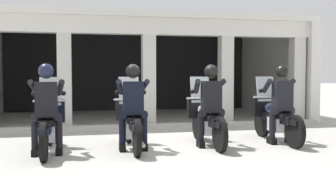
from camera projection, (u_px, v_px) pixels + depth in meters
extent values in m
plane|color=#A8A59E|center=(146.00, 125.00, 10.61)|extent=(80.00, 80.00, 0.00)
cube|color=black|center=(129.00, 73.00, 15.12)|extent=(9.71, 0.24, 2.88)
cube|color=silver|center=(148.00, 27.00, 10.36)|extent=(9.71, 0.36, 0.44)
cube|color=silver|center=(137.00, 26.00, 12.62)|extent=(9.71, 5.35, 0.16)
cube|color=silver|center=(272.00, 73.00, 13.67)|extent=(0.30, 5.35, 2.88)
cube|color=beige|center=(65.00, 81.00, 10.00)|extent=(0.35, 0.36, 2.44)
cube|color=beige|center=(149.00, 81.00, 10.44)|extent=(0.35, 0.36, 2.44)
cube|color=beige|center=(226.00, 80.00, 10.88)|extent=(0.35, 0.36, 2.44)
cube|color=beige|center=(297.00, 80.00, 11.32)|extent=(0.35, 0.36, 2.44)
cube|color=#B7B5AD|center=(152.00, 126.00, 10.01)|extent=(9.31, 0.24, 0.12)
cylinder|color=black|center=(52.00, 130.00, 7.57)|extent=(0.09, 0.64, 0.64)
cylinder|color=black|center=(44.00, 142.00, 6.20)|extent=(0.09, 0.64, 0.64)
cube|color=black|center=(51.00, 119.00, 7.56)|extent=(0.14, 0.44, 0.08)
cube|color=silver|center=(48.00, 133.00, 6.83)|extent=(0.28, 0.44, 0.28)
cube|color=black|center=(48.00, 125.00, 6.88)|extent=(0.18, 1.24, 0.16)
ellipsoid|color=black|center=(49.00, 114.00, 7.08)|extent=(0.26, 0.48, 0.22)
cube|color=black|center=(47.00, 123.00, 6.70)|extent=(0.24, 0.52, 0.10)
cube|color=black|center=(44.00, 131.00, 6.25)|extent=(0.16, 0.48, 0.10)
cylinder|color=silver|center=(51.00, 118.00, 7.50)|extent=(0.05, 0.24, 0.53)
cube|color=black|center=(51.00, 111.00, 7.43)|extent=(0.52, 0.16, 0.44)
sphere|color=silver|center=(51.00, 109.00, 7.53)|extent=(0.18, 0.18, 0.18)
cube|color=silver|center=(50.00, 91.00, 7.39)|extent=(0.40, 0.14, 0.54)
cylinder|color=silver|center=(50.00, 101.00, 7.32)|extent=(0.62, 0.04, 0.04)
cylinder|color=silver|center=(53.00, 147.00, 6.53)|extent=(0.07, 0.55, 0.07)
cube|color=black|center=(46.00, 99.00, 6.66)|extent=(0.36, 0.22, 0.60)
cube|color=#591414|center=(47.00, 98.00, 6.77)|extent=(0.05, 0.02, 0.32)
sphere|color=#936B51|center=(46.00, 73.00, 6.65)|extent=(0.21, 0.21, 0.21)
sphere|color=#191E38|center=(46.00, 71.00, 6.65)|extent=(0.26, 0.26, 0.26)
cylinder|color=black|center=(55.00, 117.00, 6.72)|extent=(0.26, 0.29, 0.17)
cylinder|color=black|center=(59.00, 133.00, 6.75)|extent=(0.12, 0.12, 0.53)
cube|color=black|center=(59.00, 151.00, 6.77)|extent=(0.11, 0.26, 0.12)
cylinder|color=black|center=(38.00, 118.00, 6.66)|extent=(0.26, 0.29, 0.17)
cylinder|color=black|center=(35.00, 134.00, 6.66)|extent=(0.12, 0.12, 0.53)
cube|color=black|center=(35.00, 152.00, 6.69)|extent=(0.11, 0.26, 0.12)
cylinder|color=black|center=(60.00, 88.00, 6.92)|extent=(0.19, 0.48, 0.31)
sphere|color=black|center=(63.00, 93.00, 7.13)|extent=(0.09, 0.09, 0.09)
cylinder|color=black|center=(34.00, 88.00, 6.83)|extent=(0.19, 0.48, 0.31)
sphere|color=black|center=(34.00, 94.00, 7.03)|extent=(0.09, 0.09, 0.09)
cylinder|color=black|center=(128.00, 127.00, 7.97)|extent=(0.09, 0.64, 0.64)
cylinder|color=black|center=(137.00, 138.00, 6.60)|extent=(0.09, 0.64, 0.64)
cube|color=black|center=(128.00, 117.00, 7.96)|extent=(0.14, 0.44, 0.08)
cube|color=silver|center=(132.00, 130.00, 7.23)|extent=(0.28, 0.44, 0.28)
cube|color=black|center=(132.00, 122.00, 7.27)|extent=(0.18, 1.24, 0.16)
ellipsoid|color=#B2B2B7|center=(131.00, 112.00, 7.48)|extent=(0.26, 0.48, 0.22)
cube|color=black|center=(133.00, 120.00, 7.09)|extent=(0.24, 0.52, 0.10)
cube|color=black|center=(136.00, 127.00, 6.65)|extent=(0.16, 0.48, 0.10)
cylinder|color=silver|center=(129.00, 116.00, 7.90)|extent=(0.05, 0.24, 0.53)
cube|color=black|center=(129.00, 109.00, 7.83)|extent=(0.52, 0.16, 0.44)
sphere|color=silver|center=(128.00, 108.00, 7.93)|extent=(0.18, 0.18, 0.18)
cube|color=silver|center=(129.00, 90.00, 7.79)|extent=(0.40, 0.14, 0.54)
cylinder|color=silver|center=(129.00, 99.00, 7.72)|extent=(0.62, 0.04, 0.04)
cylinder|color=silver|center=(141.00, 143.00, 6.92)|extent=(0.07, 0.55, 0.07)
cube|color=black|center=(133.00, 98.00, 7.05)|extent=(0.36, 0.22, 0.60)
cube|color=#591414|center=(132.00, 97.00, 7.17)|extent=(0.05, 0.02, 0.32)
sphere|color=tan|center=(133.00, 73.00, 7.05)|extent=(0.21, 0.21, 0.21)
sphere|color=black|center=(133.00, 71.00, 7.05)|extent=(0.26, 0.26, 0.26)
cylinder|color=black|center=(141.00, 115.00, 7.12)|extent=(0.26, 0.29, 0.17)
cylinder|color=black|center=(144.00, 130.00, 7.14)|extent=(0.12, 0.12, 0.53)
cube|color=black|center=(144.00, 147.00, 7.17)|extent=(0.11, 0.26, 0.12)
cylinder|color=black|center=(125.00, 115.00, 7.06)|extent=(0.26, 0.29, 0.17)
cylinder|color=black|center=(122.00, 130.00, 7.06)|extent=(0.12, 0.12, 0.53)
cube|color=black|center=(122.00, 148.00, 7.09)|extent=(0.11, 0.26, 0.12)
cylinder|color=black|center=(143.00, 87.00, 7.31)|extent=(0.19, 0.48, 0.31)
sphere|color=black|center=(144.00, 92.00, 7.53)|extent=(0.09, 0.09, 0.09)
cylinder|color=black|center=(120.00, 87.00, 7.22)|extent=(0.19, 0.48, 0.31)
sphere|color=black|center=(117.00, 93.00, 7.43)|extent=(0.09, 0.09, 0.09)
cylinder|color=black|center=(198.00, 125.00, 8.34)|extent=(0.09, 0.64, 0.64)
cylinder|color=black|center=(220.00, 135.00, 6.97)|extent=(0.09, 0.64, 0.64)
cube|color=black|center=(198.00, 115.00, 8.33)|extent=(0.14, 0.44, 0.08)
cube|color=silver|center=(209.00, 127.00, 7.60)|extent=(0.28, 0.44, 0.28)
cube|color=black|center=(208.00, 120.00, 7.65)|extent=(0.18, 1.24, 0.16)
ellipsoid|color=#B2B2B7|center=(205.00, 110.00, 7.85)|extent=(0.26, 0.48, 0.22)
cube|color=black|center=(211.00, 118.00, 7.47)|extent=(0.24, 0.52, 0.10)
cube|color=black|center=(219.00, 124.00, 7.02)|extent=(0.16, 0.48, 0.10)
cylinder|color=silver|center=(199.00, 114.00, 8.27)|extent=(0.05, 0.24, 0.53)
cube|color=black|center=(200.00, 107.00, 8.20)|extent=(0.52, 0.16, 0.44)
sphere|color=silver|center=(198.00, 106.00, 8.30)|extent=(0.18, 0.18, 0.18)
cube|color=silver|center=(200.00, 90.00, 8.16)|extent=(0.40, 0.14, 0.54)
cylinder|color=silver|center=(201.00, 98.00, 8.09)|extent=(0.62, 0.04, 0.04)
cylinder|color=silver|center=(221.00, 140.00, 7.30)|extent=(0.07, 0.55, 0.07)
cube|color=black|center=(211.00, 97.00, 7.43)|extent=(0.36, 0.22, 0.60)
cube|color=#591414|center=(209.00, 95.00, 7.54)|extent=(0.05, 0.02, 0.32)
sphere|color=#936B51|center=(211.00, 73.00, 7.42)|extent=(0.21, 0.21, 0.21)
sphere|color=black|center=(211.00, 71.00, 7.42)|extent=(0.26, 0.26, 0.26)
cylinder|color=black|center=(218.00, 113.00, 7.49)|extent=(0.26, 0.29, 0.17)
cylinder|color=black|center=(221.00, 127.00, 7.52)|extent=(0.12, 0.12, 0.53)
cube|color=black|center=(220.00, 143.00, 7.54)|extent=(0.11, 0.26, 0.12)
cylinder|color=black|center=(204.00, 113.00, 7.43)|extent=(0.26, 0.29, 0.17)
cylinder|color=black|center=(201.00, 127.00, 7.43)|extent=(0.12, 0.12, 0.53)
cube|color=black|center=(201.00, 144.00, 7.46)|extent=(0.11, 0.26, 0.12)
cylinder|color=black|center=(218.00, 86.00, 7.69)|extent=(0.19, 0.48, 0.31)
sphere|color=black|center=(217.00, 91.00, 7.90)|extent=(0.09, 0.09, 0.09)
cylinder|color=black|center=(197.00, 86.00, 7.60)|extent=(0.19, 0.48, 0.31)
sphere|color=black|center=(192.00, 92.00, 7.80)|extent=(0.09, 0.09, 0.09)
cylinder|color=black|center=(262.00, 122.00, 8.70)|extent=(0.09, 0.64, 0.64)
cylinder|color=black|center=(295.00, 132.00, 7.33)|extent=(0.09, 0.64, 0.64)
cube|color=black|center=(262.00, 113.00, 8.69)|extent=(0.14, 0.44, 0.08)
cube|color=silver|center=(278.00, 125.00, 7.96)|extent=(0.28, 0.44, 0.28)
cube|color=black|center=(277.00, 118.00, 8.00)|extent=(0.18, 1.24, 0.16)
ellipsoid|color=#1E2338|center=(272.00, 108.00, 8.21)|extent=(0.26, 0.48, 0.22)
cube|color=black|center=(281.00, 116.00, 7.82)|extent=(0.24, 0.52, 0.10)
cube|color=black|center=(293.00, 122.00, 7.38)|extent=(0.16, 0.48, 0.10)
cylinder|color=silver|center=(263.00, 112.00, 8.63)|extent=(0.05, 0.24, 0.53)
cube|color=black|center=(265.00, 106.00, 8.56)|extent=(0.52, 0.16, 0.44)
sphere|color=silver|center=(263.00, 105.00, 8.66)|extent=(0.18, 0.18, 0.18)
cube|color=silver|center=(265.00, 89.00, 8.52)|extent=(0.40, 0.14, 0.54)
cylinder|color=silver|center=(267.00, 97.00, 8.45)|extent=(0.62, 0.04, 0.04)
cylinder|color=silver|center=(292.00, 136.00, 7.65)|extent=(0.07, 0.55, 0.07)
cube|color=black|center=(282.00, 96.00, 7.78)|extent=(0.36, 0.22, 0.60)
cube|color=#14193F|center=(279.00, 94.00, 7.90)|extent=(0.05, 0.02, 0.32)
sphere|color=tan|center=(282.00, 73.00, 7.78)|extent=(0.21, 0.21, 0.21)
sphere|color=black|center=(282.00, 71.00, 7.78)|extent=(0.26, 0.26, 0.26)
cylinder|color=black|center=(288.00, 111.00, 7.85)|extent=(0.26, 0.29, 0.17)
cylinder|color=black|center=(290.00, 124.00, 7.87)|extent=(0.12, 0.12, 0.53)
cube|color=black|center=(290.00, 140.00, 7.90)|extent=(0.11, 0.26, 0.12)
cylinder|color=black|center=(275.00, 111.00, 7.79)|extent=(0.26, 0.29, 0.17)
cylinder|color=black|center=(272.00, 125.00, 7.79)|extent=(0.12, 0.12, 0.53)
cube|color=black|center=(272.00, 141.00, 7.82)|extent=(0.11, 0.26, 0.12)
cylinder|color=black|center=(287.00, 86.00, 8.04)|extent=(0.19, 0.48, 0.31)
sphere|color=black|center=(283.00, 91.00, 8.26)|extent=(0.09, 0.09, 0.09)
cylinder|color=black|center=(267.00, 86.00, 7.95)|extent=(0.19, 0.48, 0.31)
sphere|color=black|center=(261.00, 91.00, 8.16)|extent=(0.09, 0.09, 0.09)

